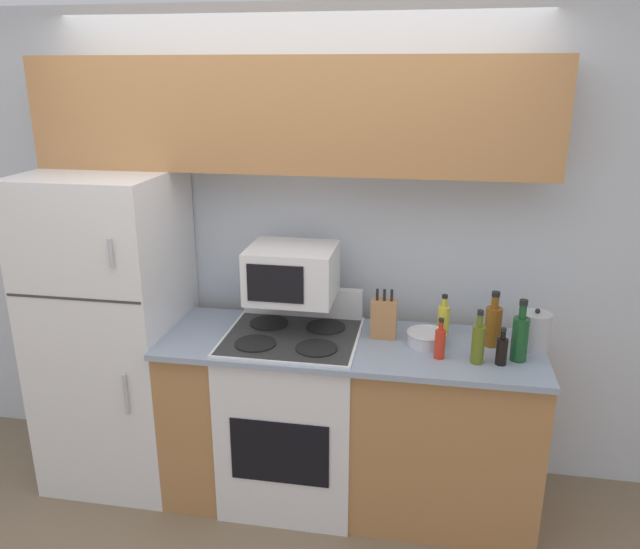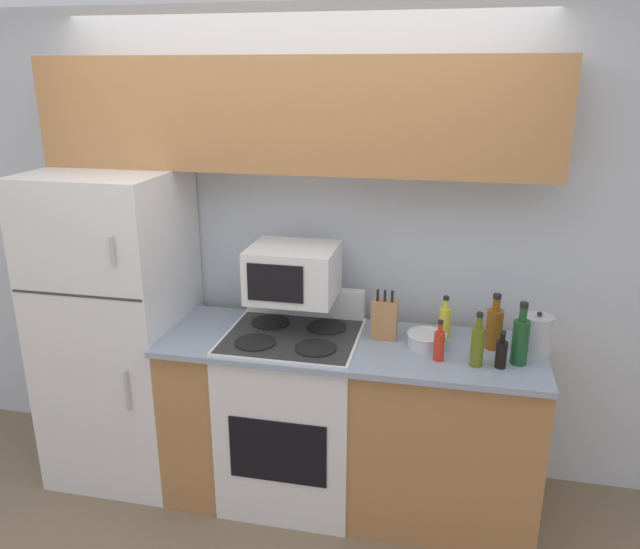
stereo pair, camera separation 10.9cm
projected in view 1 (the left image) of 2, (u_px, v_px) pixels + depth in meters
ground_plane at (271, 525)px, 3.20m from camera, size 12.00×12.00×0.00m
wall_back at (297, 248)px, 3.48m from camera, size 8.00×0.05×2.55m
lower_cabinets at (349, 421)px, 3.28m from camera, size 1.90×0.65×0.93m
refrigerator at (114, 330)px, 3.41m from camera, size 0.72×0.72×1.73m
upper_cabinets at (288, 115)px, 3.09m from camera, size 2.62×0.31×0.56m
stove at (293, 414)px, 3.31m from camera, size 0.68×0.63×1.10m
microwave at (292, 273)px, 3.18m from camera, size 0.44×0.38×0.27m
knife_block at (384, 318)px, 3.14m from camera, size 0.13×0.08×0.26m
bowl at (426, 338)px, 3.07m from camera, size 0.20×0.20×0.07m
bottle_whiskey at (493, 324)px, 3.05m from camera, size 0.08×0.08×0.28m
bottle_hot_sauce at (440, 343)px, 2.92m from camera, size 0.05×0.05×0.20m
bottle_wine_green at (520, 337)px, 2.89m from camera, size 0.08×0.08×0.30m
bottle_olive_oil at (478, 342)px, 2.86m from camera, size 0.06×0.06×0.26m
bottle_cooking_spray at (443, 319)px, 3.17m from camera, size 0.06×0.06×0.22m
bottle_soy_sauce at (502, 350)px, 2.86m from camera, size 0.05×0.05×0.18m
kettle at (535, 331)px, 3.02m from camera, size 0.14×0.14×0.21m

